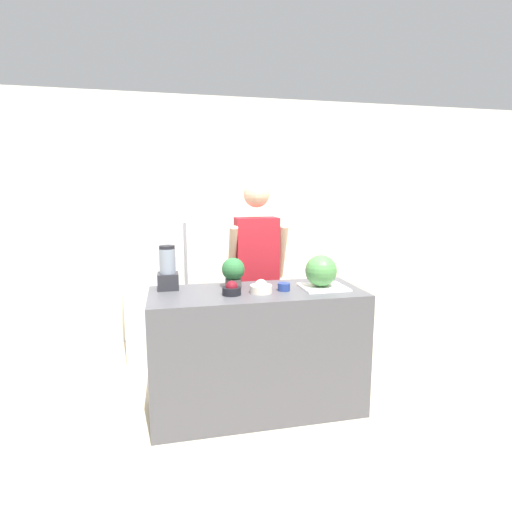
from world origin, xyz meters
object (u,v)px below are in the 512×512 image
(person, at_px, (256,276))
(potted_plant, at_px, (233,271))
(bowl_small_blue, at_px, (284,287))
(blender, at_px, (168,270))
(watermelon, at_px, (321,271))
(refrigerator, at_px, (163,268))
(bowl_cherries, at_px, (232,289))
(bowl_cream, at_px, (261,288))

(person, bearing_deg, potted_plant, -120.60)
(bowl_small_blue, height_order, blender, blender)
(person, relative_size, blender, 5.26)
(person, bearing_deg, bowl_small_blue, -84.48)
(watermelon, bearing_deg, person, 119.05)
(refrigerator, relative_size, blender, 5.37)
(watermelon, height_order, potted_plant, watermelon)
(person, bearing_deg, watermelon, -60.95)
(bowl_small_blue, bearing_deg, watermelon, 2.53)
(bowl_cherries, bearing_deg, blender, 148.74)
(refrigerator, bearing_deg, watermelon, -47.29)
(potted_plant, bearing_deg, watermelon, -13.64)
(blender, bearing_deg, bowl_cherries, -31.26)
(refrigerator, height_order, potted_plant, refrigerator)
(refrigerator, distance_m, potted_plant, 1.23)
(watermelon, bearing_deg, bowl_cream, -175.39)
(refrigerator, bearing_deg, person, -37.69)
(watermelon, bearing_deg, potted_plant, 166.36)
(refrigerator, relative_size, bowl_cherries, 13.29)
(refrigerator, distance_m, bowl_cream, 1.47)
(bowl_cherries, height_order, bowl_cream, bowl_cherries)
(bowl_cream, relative_size, bowl_small_blue, 1.74)
(bowl_cherries, distance_m, bowl_small_blue, 0.39)
(refrigerator, bearing_deg, bowl_cherries, -69.73)
(person, xyz_separation_m, potted_plant, (-0.28, -0.48, 0.14))
(bowl_cream, bearing_deg, refrigerator, 118.27)
(person, bearing_deg, blender, -151.06)
(bowl_cherries, bearing_deg, potted_plant, 77.66)
(refrigerator, xyz_separation_m, bowl_cherries, (0.48, -1.30, 0.08))
(bowl_cream, bearing_deg, potted_plant, 131.47)
(watermelon, relative_size, bowl_cherries, 1.79)
(refrigerator, height_order, blender, refrigerator)
(refrigerator, relative_size, bowl_cream, 11.11)
(blender, bearing_deg, potted_plant, -6.98)
(person, distance_m, bowl_cherries, 0.75)
(person, height_order, watermelon, person)
(refrigerator, distance_m, watermelon, 1.71)
(bowl_small_blue, distance_m, blender, 0.85)
(watermelon, distance_m, potted_plant, 0.65)
(bowl_cherries, height_order, bowl_small_blue, bowl_cherries)
(blender, bearing_deg, bowl_small_blue, -15.31)
(watermelon, xyz_separation_m, bowl_small_blue, (-0.29, -0.01, -0.10))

